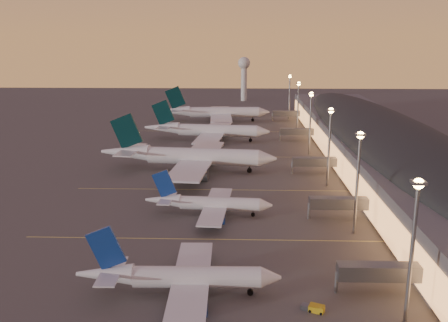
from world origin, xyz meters
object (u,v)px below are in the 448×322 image
(airliner_wide_near, at_px, (188,156))
(baggage_tug_b, at_px, (261,276))
(radar_tower, at_px, (244,71))
(baggage_tug_a, at_px, (314,308))
(airliner_narrow_south, at_px, (179,277))
(airliner_wide_mid, at_px, (207,130))
(airliner_wide_far, at_px, (214,112))
(airliner_narrow_north, at_px, (209,204))

(airliner_wide_near, distance_m, baggage_tug_b, 85.80)
(radar_tower, height_order, baggage_tug_a, radar_tower)
(baggage_tug_a, xyz_separation_m, baggage_tug_b, (-8.96, 12.38, -0.10))
(airliner_narrow_south, relative_size, baggage_tug_a, 8.84)
(airliner_wide_mid, bearing_deg, airliner_wide_far, 94.86)
(airliner_narrow_north, bearing_deg, baggage_tug_a, -61.81)
(airliner_wide_far, xyz_separation_m, baggage_tug_b, (19.21, -189.66, -4.78))
(airliner_wide_near, xyz_separation_m, airliner_wide_mid, (3.34, 53.49, -0.46))
(airliner_narrow_south, bearing_deg, baggage_tug_b, 23.76)
(radar_tower, xyz_separation_m, baggage_tug_a, (10.79, -296.78, -21.31))
(radar_tower, bearing_deg, baggage_tug_b, -89.63)
(airliner_wide_mid, relative_size, baggage_tug_a, 13.52)
(radar_tower, bearing_deg, airliner_wide_far, -100.40)
(airliner_narrow_south, distance_m, airliner_wide_far, 197.04)
(airliner_narrow_north, relative_size, airliner_wide_near, 0.54)
(airliner_narrow_north, height_order, airliner_wide_far, airliner_wide_far)
(airliner_wide_far, bearing_deg, baggage_tug_a, -85.07)
(baggage_tug_b, bearing_deg, airliner_narrow_north, 82.00)
(airliner_narrow_north, xyz_separation_m, airliner_wide_near, (-10.44, 45.97, 2.10))
(airliner_narrow_north, height_order, airliner_wide_near, airliner_wide_near)
(airliner_wide_mid, xyz_separation_m, baggage_tug_b, (20.09, -135.88, -4.43))
(baggage_tug_b, bearing_deg, airliner_wide_far, 68.17)
(airliner_wide_near, bearing_deg, airliner_narrow_north, -71.61)
(airliner_wide_mid, height_order, radar_tower, radar_tower)
(baggage_tug_b, bearing_deg, airliner_wide_mid, 70.79)
(radar_tower, relative_size, baggage_tug_b, 8.96)
(radar_tower, bearing_deg, airliner_narrow_south, -92.75)
(airliner_wide_far, relative_size, baggage_tug_a, 14.45)
(airliner_narrow_south, height_order, airliner_wide_far, airliner_wide_far)
(airliner_narrow_north, bearing_deg, airliner_wide_mid, 98.06)
(airliner_narrow_south, xyz_separation_m, airliner_wide_far, (-3.38, 197.00, 1.64))
(airliner_wide_mid, distance_m, baggage_tug_b, 137.43)
(airliner_narrow_north, xyz_separation_m, radar_tower, (11.15, 247.97, 18.61))
(airliner_narrow_north, distance_m, airliner_wide_far, 153.37)
(airliner_wide_far, height_order, baggage_tug_a, airliner_wide_far)
(airliner_narrow_north, height_order, baggage_tug_b, airliner_narrow_north)
(airliner_wide_mid, relative_size, radar_tower, 1.83)
(airliner_wide_near, distance_m, radar_tower, 203.82)
(baggage_tug_a, bearing_deg, airliner_wide_near, 132.23)
(airliner_wide_mid, relative_size, baggage_tug_b, 16.40)
(airliner_wide_near, relative_size, baggage_tug_b, 17.95)
(airliner_narrow_north, bearing_deg, baggage_tug_b, -66.41)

